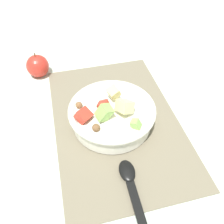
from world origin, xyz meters
name	(u,v)px	position (x,y,z in m)	size (l,w,h in m)	color
ground_plane	(116,121)	(0.00, 0.00, 0.00)	(2.40, 2.40, 0.00)	silver
placemat	(116,120)	(0.00, 0.00, 0.00)	(0.51, 0.33, 0.01)	#756B56
salad_bowl	(112,114)	(0.01, -0.01, 0.04)	(0.23, 0.23, 0.10)	white
serving_spoon	(132,187)	(0.20, -0.02, 0.01)	(0.20, 0.04, 0.01)	black
whole_apple	(38,66)	(-0.26, -0.19, 0.04)	(0.07, 0.07, 0.08)	red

